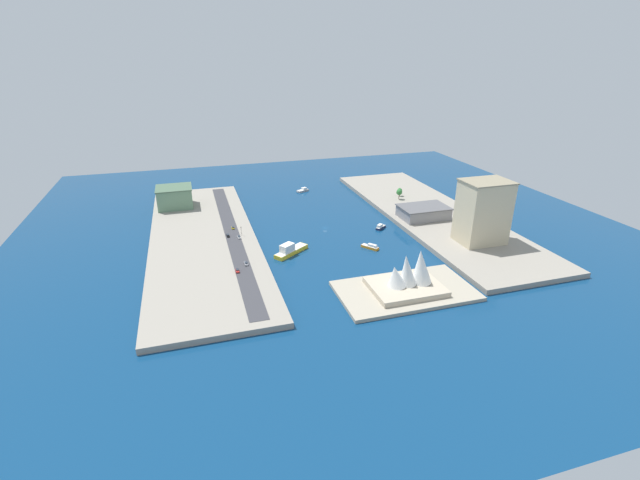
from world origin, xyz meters
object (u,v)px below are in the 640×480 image
object	(u,v)px
warehouse_low_gray	(423,212)
taxi_yellow_cab	(233,228)
traffic_light_waterfront	(241,230)
water_taxi_orange	(370,247)
suv_black	(228,235)
terminal_long_green	(175,197)
sedan_silver	(246,263)
opera_landmark	(408,277)
office_block_beige	(483,212)
yacht_sleek_gray	(303,190)
pickup_red	(237,271)
van_white	(239,237)
patrol_launch_navy	(381,227)
ferry_yellow_fast	(290,250)

from	to	relation	value
warehouse_low_gray	taxi_yellow_cab	size ratio (longest dim) A/B	7.95
warehouse_low_gray	traffic_light_waterfront	bearing A→B (deg)	-1.83
water_taxi_orange	suv_black	distance (m)	97.87
warehouse_low_gray	taxi_yellow_cab	world-z (taller)	warehouse_low_gray
terminal_long_green	suv_black	world-z (taller)	terminal_long_green
terminal_long_green	suv_black	bearing A→B (deg)	113.84
sedan_silver	opera_landmark	bearing A→B (deg)	146.87
office_block_beige	suv_black	bearing A→B (deg)	-19.56
yacht_sleek_gray	pickup_red	distance (m)	173.89
van_white	opera_landmark	bearing A→B (deg)	129.76
water_taxi_orange	office_block_beige	bearing A→B (deg)	166.73
terminal_long_green	taxi_yellow_cab	world-z (taller)	terminal_long_green
water_taxi_orange	taxi_yellow_cab	size ratio (longest dim) A/B	2.64
patrol_launch_navy	traffic_light_waterfront	bearing A→B (deg)	-5.05
van_white	traffic_light_waterfront	distance (m)	6.14
patrol_launch_navy	opera_landmark	distance (m)	94.11
water_taxi_orange	sedan_silver	xyz separation A→B (m)	(83.42, 7.48, 3.03)
pickup_red	sedan_silver	bearing A→B (deg)	-128.34
sedan_silver	traffic_light_waterfront	xyz separation A→B (m)	(-3.49, -47.13, 3.37)
traffic_light_waterfront	water_taxi_orange	bearing A→B (deg)	153.62
warehouse_low_gray	traffic_light_waterfront	xyz separation A→B (m)	(138.47, -4.43, -0.20)
suv_black	yacht_sleek_gray	bearing A→B (deg)	-128.85
van_white	sedan_silver	bearing A→B (deg)	88.32
patrol_launch_navy	sedan_silver	size ratio (longest dim) A/B	2.17
office_block_beige	suv_black	distance (m)	171.79
ferry_yellow_fast	pickup_red	xyz separation A→B (m)	(36.66, 22.45, 1.60)
taxi_yellow_cab	opera_landmark	xyz separation A→B (m)	(-80.88, 113.77, 5.29)
taxi_yellow_cab	suv_black	xyz separation A→B (m)	(5.02, 13.74, -0.03)
patrol_launch_navy	water_taxi_orange	distance (m)	37.35
pickup_red	yacht_sleek_gray	bearing A→B (deg)	-117.41
patrol_launch_navy	sedan_silver	xyz separation A→B (m)	(104.68, 38.19, 2.83)
terminal_long_green	pickup_red	xyz separation A→B (m)	(-33.56, 132.58, -7.41)
warehouse_low_gray	sedan_silver	bearing A→B (deg)	16.74
water_taxi_orange	traffic_light_waterfront	bearing A→B (deg)	-26.38
water_taxi_orange	opera_landmark	bearing A→B (deg)	86.88
yacht_sleek_gray	warehouse_low_gray	xyz separation A→B (m)	(-68.13, 103.79, 6.62)
water_taxi_orange	warehouse_low_gray	xyz separation A→B (m)	(-58.53, -35.22, 6.59)
ferry_yellow_fast	van_white	bearing A→B (deg)	-43.75
suv_black	pickup_red	size ratio (longest dim) A/B	1.08
warehouse_low_gray	taxi_yellow_cab	xyz separation A→B (m)	(142.68, -18.76, -3.63)
sedan_silver	suv_black	bearing A→B (deg)	-83.14
opera_landmark	ferry_yellow_fast	bearing A→B (deg)	-53.38
ferry_yellow_fast	terminal_long_green	world-z (taller)	terminal_long_green
pickup_red	water_taxi_orange	bearing A→B (deg)	-170.29
patrol_launch_navy	warehouse_low_gray	world-z (taller)	warehouse_low_gray
van_white	taxi_yellow_cab	xyz separation A→B (m)	(1.97, -18.92, -0.03)
ferry_yellow_fast	traffic_light_waterfront	size ratio (longest dim) A/B	3.93
water_taxi_orange	opera_landmark	size ratio (longest dim) A/B	0.32
yacht_sleek_gray	traffic_light_waterfront	world-z (taller)	traffic_light_waterfront
ferry_yellow_fast	suv_black	size ratio (longest dim) A/B	5.21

